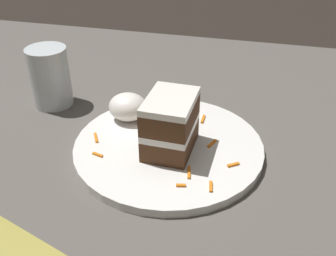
{
  "coord_description": "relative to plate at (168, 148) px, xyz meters",
  "views": [
    {
      "loc": [
        -0.07,
        0.47,
        0.38
      ],
      "look_at": [
        0.05,
        0.0,
        0.07
      ],
      "focal_mm": 42.0,
      "sensor_mm": 36.0,
      "label": 1
    }
  ],
  "objects": [
    {
      "name": "ground_plane",
      "position": [
        -0.05,
        -0.0,
        -0.03
      ],
      "size": [
        6.0,
        6.0,
        0.0
      ],
      "primitive_type": "plane",
      "color": "black",
      "rests_on": "ground"
    },
    {
      "name": "dining_table",
      "position": [
        -0.05,
        -0.0,
        -0.02
      ],
      "size": [
        1.39,
        1.01,
        0.03
      ],
      "primitive_type": "cube",
      "color": "#56514C",
      "rests_on": "ground"
    },
    {
      "name": "plate",
      "position": [
        0.0,
        0.0,
        0.0
      ],
      "size": [
        0.28,
        0.28,
        0.01
      ],
      "primitive_type": "cylinder",
      "color": "white",
      "rests_on": "dining_table"
    },
    {
      "name": "cake_slice",
      "position": [
        -0.01,
        0.01,
        0.05
      ],
      "size": [
        0.07,
        0.09,
        0.08
      ],
      "rotation": [
        0.0,
        0.0,
        3.11
      ],
      "color": "#4C2D19",
      "rests_on": "plate"
    },
    {
      "name": "cream_dollop",
      "position": [
        0.08,
        -0.06,
        0.03
      ],
      "size": [
        0.06,
        0.06,
        0.04
      ],
      "primitive_type": "ellipsoid",
      "color": "white",
      "rests_on": "plate"
    },
    {
      "name": "orange_garnish",
      "position": [
        0.01,
        -0.1,
        0.01
      ],
      "size": [
        0.06,
        0.06,
        0.0
      ],
      "primitive_type": "cylinder",
      "color": "orange",
      "rests_on": "plate"
    },
    {
      "name": "carrot_shreds_scatter",
      "position": [
        -0.01,
        0.01,
        0.01
      ],
      "size": [
        0.23,
        0.19,
        0.0
      ],
      "color": "orange",
      "rests_on": "plate"
    },
    {
      "name": "drinking_glass",
      "position": [
        0.24,
        -0.1,
        0.04
      ],
      "size": [
        0.07,
        0.07,
        0.11
      ],
      "color": "silver",
      "rests_on": "dining_table"
    }
  ]
}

